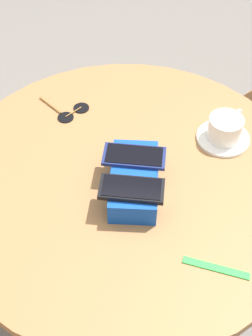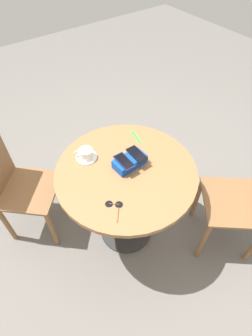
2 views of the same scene
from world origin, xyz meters
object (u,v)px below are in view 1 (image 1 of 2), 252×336
Objects in this scene: phone_box at (134,181)px; sunglasses at (71,112)px; phone_black at (132,189)px; lanyard_strap at (216,268)px; coffee_cup at (226,127)px; phone_navy at (134,155)px; round_table at (126,208)px; saucer at (223,138)px.

phone_box is 1.45× the size of sunglasses.
lanyard_strap is (-0.14, -0.18, -0.06)m from phone_black.
coffee_cup is 0.41m from sunglasses.
phone_navy is 0.31m from lanyard_strap.
phone_black is 1.32× the size of coffee_cup.
phone_box is 0.26m from lanyard_strap.
round_table is at bearing 12.85° from phone_black.
saucer reaches higher than sunglasses.
lanyard_strap is (-0.38, 0.03, -0.04)m from coffee_cup.
phone_navy is at bearing -136.62° from sunglasses.
saucer is 0.98× the size of lanyard_strap.
phone_black is at bearing 179.18° from phone_box.
coffee_cup is (0.00, -0.00, 0.04)m from saucer.
sunglasses is (0.25, 0.19, -0.03)m from phone_box.
phone_black is 1.04× the size of saucer.
phone_black reaches higher than coffee_cup.
phone_navy reaches higher than saucer.
lanyard_strap is at bearing -139.17° from sunglasses.
phone_navy is 0.26m from coffee_cup.
sunglasses is (0.06, 0.40, -0.04)m from coffee_cup.
sunglasses reaches higher than lanyard_strap.
phone_box reaches higher than sunglasses.
coffee_cup is (0.24, -0.21, -0.03)m from phone_black.
round_table is at bearing 121.30° from coffee_cup.
phone_black reaches higher than round_table.
round_table is at bearing 97.03° from phone_navy.
phone_navy is at bearing 123.04° from coffee_cup.
lanyard_strap is (-0.19, -0.18, -0.03)m from phone_box.
coffee_cup is at bearing -48.48° from phone_box.
phone_black is at bearing -178.10° from phone_navy.
lanyard_strap is at bearing -138.51° from round_table.
phone_black is at bearing 138.42° from saucer.
lanyard_strap is 0.58m from sunglasses.
phone_box is (-0.04, -0.02, 0.17)m from round_table.
coffee_cup reaches higher than round_table.
round_table is 6.38× the size of lanyard_strap.
phone_navy is at bearing 38.50° from lanyard_strap.
phone_box is 0.06m from phone_navy.
coffee_cup reaches higher than lanyard_strap.
lanyard_strap is at bearing -126.49° from phone_black.
lanyard_strap is at bearing -135.79° from phone_box.
lanyard_strap is 0.96× the size of sunglasses.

